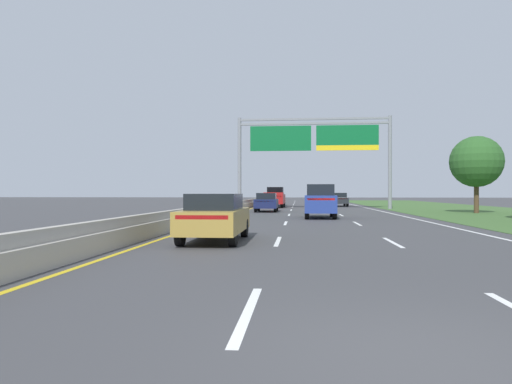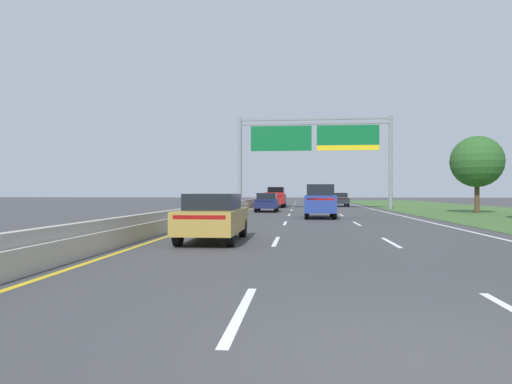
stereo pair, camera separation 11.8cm
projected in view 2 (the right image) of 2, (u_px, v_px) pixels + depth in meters
The scene contains 12 objects.
ground_plane at pixel (313, 211), 39.35m from camera, with size 220.00×220.00×0.00m, color #3D3D3F.
lane_striping at pixel (313, 211), 38.89m from camera, with size 11.96×106.00×0.01m.
grass_verge_right at pixel (482, 212), 38.00m from camera, with size 14.00×110.00×0.02m, color #3D602D.
median_barrier_concrete at pixel (236, 207), 39.98m from camera, with size 0.60×110.00×0.85m.
overhead_sign_gantry at pixel (314, 143), 45.08m from camera, with size 15.06×0.42×9.07m.
pickup_truck_red at pixel (276, 197), 49.61m from camera, with size 2.10×5.44×2.20m.
car_black_left_lane_suv at pixel (277, 197), 57.00m from camera, with size 2.01×4.74×2.11m.
car_navy_left_lane_sedan at pixel (267, 202), 38.59m from camera, with size 1.84×4.41×1.57m.
car_blue_centre_lane_suv at pixel (320, 201), 29.07m from camera, with size 2.02×4.75×2.11m.
car_grey_right_lane_sedan at pixel (340, 199), 53.97m from camera, with size 1.87×4.42×1.57m.
car_gold_left_lane_sedan at pixel (213, 216), 15.18m from camera, with size 1.83×4.41×1.57m.
roadside_tree_mid at pixel (477, 162), 35.51m from camera, with size 3.96×3.96×5.99m.
Camera 2 is at (-1.05, -4.63, 1.61)m, focal length 32.26 mm.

